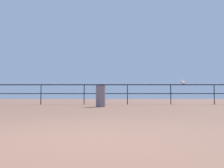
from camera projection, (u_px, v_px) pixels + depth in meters
ground_plane at (78, 138)px, 2.57m from camera, size 60.00×60.00×0.00m
pier_railing at (106, 89)px, 12.32m from camera, size 25.46×0.05×1.07m
seagull_on_rail at (183, 82)px, 12.30m from camera, size 0.37×0.38×0.22m
trash_bin at (101, 96)px, 9.62m from camera, size 0.42×0.42×0.94m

